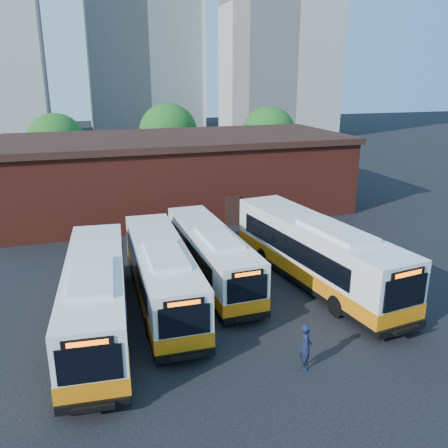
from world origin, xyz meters
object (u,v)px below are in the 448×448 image
object	(u,v)px
bus_west	(96,299)
bus_mideast	(211,257)
bus_midwest	(162,276)
bus_east	(315,255)
transit_worker	(306,347)

from	to	relation	value
bus_west	bus_mideast	distance (m)	7.53
bus_west	bus_mideast	xyz separation A→B (m)	(6.52, 3.77, -0.13)
bus_west	bus_midwest	xyz separation A→B (m)	(3.35, 1.84, -0.06)
bus_west	bus_east	bearing A→B (deg)	12.50
bus_west	bus_east	world-z (taller)	bus_east
bus_west	transit_worker	world-z (taller)	bus_west
bus_midwest	transit_worker	distance (m)	8.66
bus_east	bus_midwest	bearing A→B (deg)	171.16
bus_midwest	bus_east	world-z (taller)	bus_east
bus_midwest	bus_mideast	world-z (taller)	bus_midwest
bus_east	transit_worker	bearing A→B (deg)	-127.70
bus_midwest	transit_worker	xyz separation A→B (m)	(4.41, -7.44, -0.53)
transit_worker	bus_midwest	bearing A→B (deg)	51.37
transit_worker	bus_mideast	bearing A→B (deg)	28.25
bus_mideast	transit_worker	xyz separation A→B (m)	(1.24, -9.38, -0.46)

